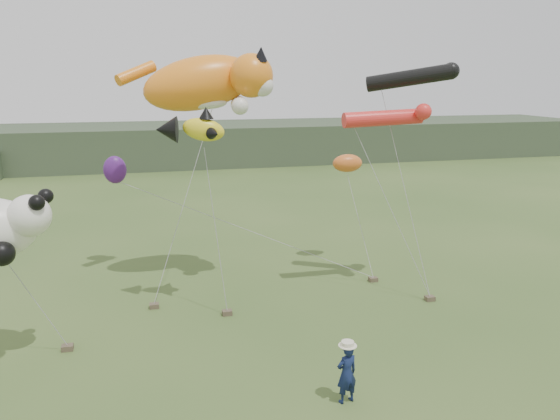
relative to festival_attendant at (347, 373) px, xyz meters
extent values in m
plane|color=#385123|center=(0.09, 1.44, -0.87)|extent=(120.00, 120.00, 0.00)
cube|color=#2D3D28|center=(0.09, 46.44, 1.13)|extent=(90.00, 12.00, 4.00)
imported|color=#111C42|center=(0.00, 0.00, 0.00)|extent=(0.72, 0.56, 1.74)
cube|color=brown|center=(-5.00, 7.83, -0.78)|extent=(0.36, 0.29, 0.19)
cube|color=brown|center=(-2.33, 6.50, -0.78)|extent=(0.36, 0.29, 0.19)
cube|color=brown|center=(5.85, 5.86, -0.78)|extent=(0.36, 0.29, 0.19)
cube|color=brown|center=(-7.88, 5.04, -0.78)|extent=(0.36, 0.29, 0.19)
cube|color=brown|center=(4.49, 8.41, -0.78)|extent=(0.36, 0.29, 0.19)
ellipsoid|color=orange|center=(-2.66, 10.32, 7.71)|extent=(5.09, 2.41, 2.98)
sphere|color=orange|center=(-0.71, 9.35, 8.00)|extent=(1.75, 1.75, 1.75)
cone|color=black|center=(-0.42, 8.86, 8.83)|extent=(0.54, 0.66, 0.66)
cone|color=black|center=(-0.23, 9.83, 8.83)|extent=(0.54, 0.63, 0.62)
sphere|color=silver|center=(-0.33, 9.05, 7.61)|extent=(0.87, 0.87, 0.87)
ellipsoid|color=silver|center=(-2.46, 10.03, 6.93)|extent=(1.71, 0.85, 0.53)
sphere|color=silver|center=(-1.30, 8.76, 6.84)|extent=(0.68, 0.68, 0.68)
sphere|color=silver|center=(-1.10, 10.12, 6.84)|extent=(0.68, 0.68, 0.68)
cylinder|color=orange|center=(-5.18, 11.09, 8.10)|extent=(1.81, 1.32, 1.05)
ellipsoid|color=yellow|center=(-2.91, 7.25, 6.09)|extent=(1.73, 0.94, 1.07)
cone|color=black|center=(-4.22, 7.58, 6.09)|extent=(0.93, 1.10, 0.98)
cone|color=black|center=(-2.80, 7.25, 6.69)|extent=(0.54, 0.54, 0.43)
cone|color=black|center=(-2.59, 6.71, 5.98)|extent=(0.58, 0.61, 0.43)
cone|color=black|center=(-2.59, 7.80, 5.98)|extent=(0.58, 0.61, 0.43)
cylinder|color=black|center=(5.41, 7.81, 7.91)|extent=(3.23, 2.35, 1.14)
sphere|color=black|center=(6.93, 7.27, 8.18)|extent=(0.67, 0.67, 0.67)
cylinder|color=red|center=(4.19, 7.47, 6.36)|extent=(3.28, 0.72, 0.74)
sphere|color=red|center=(5.65, 6.95, 6.62)|extent=(0.65, 0.65, 0.65)
sphere|color=white|center=(-8.49, 4.50, 3.90)|extent=(1.28, 1.28, 1.28)
sphere|color=black|center=(-8.17, 4.07, 4.38)|extent=(0.47, 0.47, 0.47)
sphere|color=black|center=(-8.06, 4.98, 4.38)|extent=(0.47, 0.47, 0.47)
sphere|color=black|center=(-9.23, 3.97, 2.94)|extent=(0.74, 0.74, 0.74)
ellipsoid|color=#D16223|center=(4.23, 11.27, 4.01)|extent=(1.44, 0.84, 0.84)
ellipsoid|color=#4A196A|center=(-6.38, 13.19, 3.81)|extent=(1.04, 0.70, 1.27)
camera|label=1|loc=(-5.09, -12.64, 7.89)|focal=35.00mm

